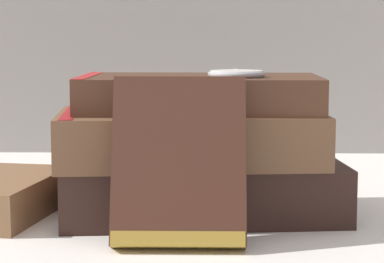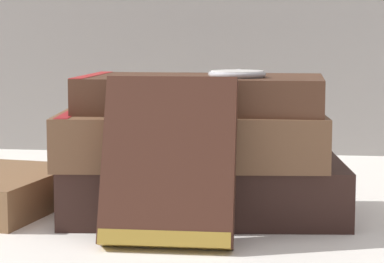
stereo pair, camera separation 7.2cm
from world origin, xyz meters
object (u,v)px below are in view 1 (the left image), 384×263
object	(u,v)px
book_leaning_front	(179,168)
pocket_watch	(237,74)
book_flat_bottom	(197,188)
book_flat_top	(194,94)
book_flat_middle	(189,137)

from	to	relation	value
book_leaning_front	pocket_watch	xyz separation A→B (m)	(0.05, 0.09, 0.07)
book_flat_bottom	pocket_watch	world-z (taller)	pocket_watch
book_flat_bottom	pocket_watch	bearing A→B (deg)	-27.91
book_leaning_front	book_flat_bottom	bearing A→B (deg)	82.95
book_flat_top	pocket_watch	bearing A→B (deg)	-23.28
book_flat_middle	book_flat_bottom	bearing A→B (deg)	32.89
book_flat_bottom	book_leaning_front	xyz separation A→B (m)	(-0.01, -0.10, 0.04)
book_flat_top	pocket_watch	xyz separation A→B (m)	(0.04, -0.02, 0.02)
book_leaning_front	pocket_watch	bearing A→B (deg)	61.00
book_flat_top	book_leaning_front	bearing A→B (deg)	-95.20
book_flat_bottom	book_flat_middle	xyz separation A→B (m)	(-0.01, -0.01, 0.05)
book_flat_bottom	book_leaning_front	bearing A→B (deg)	-102.71
book_flat_middle	pocket_watch	bearing A→B (deg)	-17.44
book_flat_bottom	pocket_watch	xyz separation A→B (m)	(0.04, -0.01, 0.11)
book_flat_middle	pocket_watch	xyz separation A→B (m)	(0.04, -0.01, 0.06)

